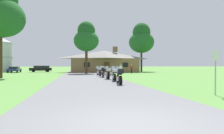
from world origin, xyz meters
The scene contains 18 objects.
ground_plane centered at (0.00, 20.00, 0.00)m, with size 500.00×500.00×0.00m, color #56893D.
asphalt_driveway centered at (0.00, 18.00, 0.03)m, with size 6.40×80.00×0.06m, color slate.
motorcycle_blue_nearest_to_camera centered at (1.89, 8.87, 0.62)m, with size 0.68×2.08×1.30m.
motorcycle_silver_second_in_row centered at (2.09, 11.63, 0.62)m, with size 0.69×2.08×1.30m.
motorcycle_yellow_third_in_row centered at (1.94, 13.99, 0.61)m, with size 0.78×2.08×1.30m.
motorcycle_yellow_fourth_in_row centered at (1.86, 16.89, 0.61)m, with size 0.97×2.07×1.30m.
motorcycle_blue_fifth_in_row centered at (1.88, 19.53, 0.61)m, with size 1.01×2.06×1.30m.
motorcycle_white_farthest_in_row centered at (1.91, 22.65, 0.62)m, with size 0.66×2.08×1.30m.
stone_lodge centered at (4.52, 33.75, 2.36)m, with size 14.32×7.21×5.48m.
bystander_white_shirt_near_lodge centered at (6.57, 27.25, 0.93)m, with size 0.55×0.22×1.67m.
bystander_red_shirt_beside_signpost centered at (8.87, 28.14, 0.95)m, with size 0.45×0.40×1.69m.
metal_signpost_roadside centered at (5.29, 3.50, 1.35)m, with size 0.36×0.06×2.14m.
tree_right_of_lodge centered at (13.88, 36.33, 7.62)m, with size 5.92×5.92×11.52m.
tree_by_lodge_front centered at (0.46, 27.13, 6.16)m, with size 4.27×4.27×8.99m.
tree_left_near centered at (-9.59, 18.23, 7.44)m, with size 5.27×5.27×10.91m.
metal_silo_distant centered at (-16.75, 38.31, 3.65)m, with size 3.91×3.91×7.30m.
parked_black_suv_far_left centered at (-9.00, 38.02, 0.78)m, with size 4.92×2.96×1.40m.
parked_navy_sedan_far_left centered at (-13.61, 35.61, 0.64)m, with size 2.11×4.31×1.20m.
Camera 1 is at (-1.19, -3.88, 1.41)m, focal length 28.73 mm.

